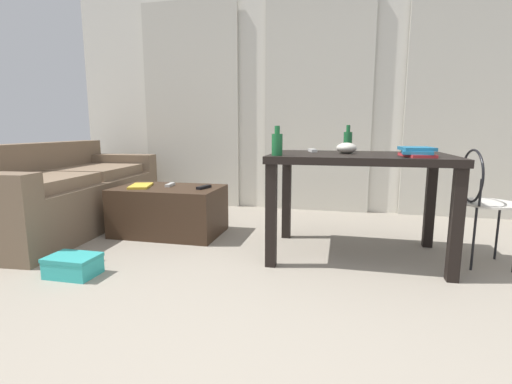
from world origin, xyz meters
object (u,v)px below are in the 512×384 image
wire_chair (481,194)px  bottle_near (277,144)px  magazine (141,186)px  shoebox (73,266)px  tv_remote_secondary (170,185)px  tv_remote_on_table (313,150)px  coffee_table (169,210)px  bottle_far (348,141)px  craft_table (359,169)px  scissors (422,153)px  couch (62,195)px  tv_remote_primary (204,187)px  bowl (346,148)px  book_stack (417,152)px

wire_chair → bottle_near: size_ratio=4.07×
magazine → shoebox: magazine is taller
tv_remote_secondary → bottle_near: bearing=-34.5°
wire_chair → tv_remote_secondary: bearing=173.0°
tv_remote_secondary → tv_remote_on_table: bearing=-10.9°
coffee_table → bottle_far: (1.53, 0.04, 0.63)m
craft_table → tv_remote_on_table: (-0.35, 0.19, 0.12)m
bottle_near → wire_chair: bearing=12.2°
wire_chair → shoebox: (-2.58, -0.82, -0.43)m
coffee_table → scissors: scissors is taller
couch → tv_remote_primary: size_ratio=13.01×
wire_chair → tv_remote_primary: 2.10m
tv_remote_on_table → tv_remote_primary: 0.99m
craft_table → magazine: craft_table is taller
tv_remote_on_table → magazine: 1.54m
tv_remote_on_table → shoebox: 1.88m
coffee_table → scissors: (2.06, -0.05, 0.55)m
tv_remote_on_table → bottle_near: bearing=-128.9°
bottle_near → tv_remote_on_table: (0.20, 0.48, -0.07)m
bowl → tv_remote_secondary: size_ratio=0.94×
coffee_table → shoebox: 1.07m
wire_chair → scissors: size_ratio=8.29×
scissors → coffee_table: bearing=178.6°
bottle_far → shoebox: size_ratio=0.67×
wire_chair → shoebox: 2.74m
wire_chair → scissors: (-0.35, 0.18, 0.26)m
book_stack → tv_remote_primary: (-1.62, 0.43, -0.35)m
bottle_near → tv_remote_primary: (-0.73, 0.53, -0.40)m
tv_remote_secondary → craft_table: bearing=-16.4°
tv_remote_on_table → magazine: bearing=163.7°
scissors → craft_table: bearing=-157.8°
coffee_table → bottle_far: 1.65m
wire_chair → tv_remote_primary: (-2.08, 0.24, -0.06)m
coffee_table → craft_table: bearing=-8.4°
shoebox → magazine: bearing=94.7°
tv_remote_secondary → shoebox: tv_remote_secondary is taller
shoebox → craft_table: bearing=24.6°
book_stack → tv_remote_secondary: book_stack is taller
bottle_far → tv_remote_on_table: 0.29m
craft_table → tv_remote_primary: size_ratio=7.47×
tv_remote_on_table → couch: bearing=163.4°
bowl → tv_remote_secondary: bowl is taller
bowl → shoebox: (-1.68, -0.85, -0.73)m
craft_table → tv_remote_on_table: tv_remote_on_table is taller
bowl → book_stack: bearing=-27.6°
bowl → tv_remote_primary: bowl is taller
bowl → scissors: (0.54, 0.14, -0.04)m
craft_table → couch: bearing=175.6°
wire_chair → bottle_far: bearing=163.2°
coffee_table → couch: bearing=-178.5°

